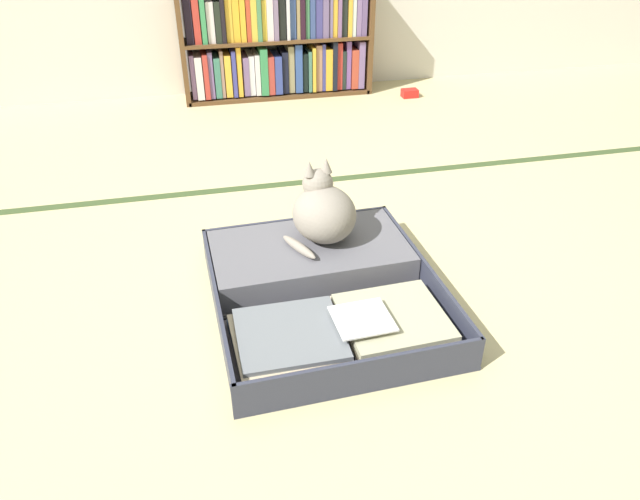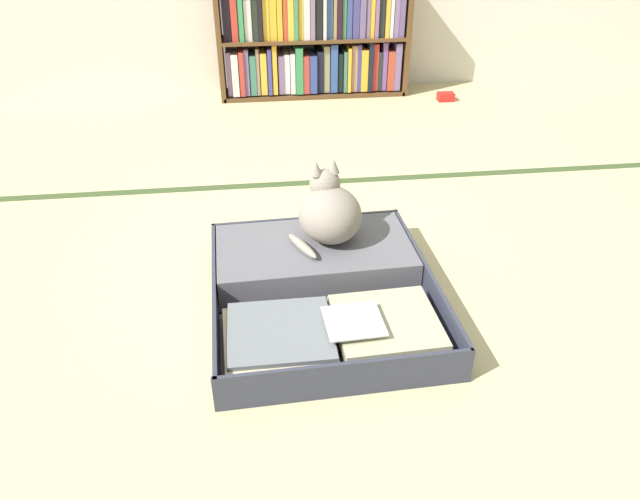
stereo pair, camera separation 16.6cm
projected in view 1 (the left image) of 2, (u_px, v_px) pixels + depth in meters
The scene contains 6 objects.
ground_plane at pixel (329, 310), 1.95m from camera, with size 10.00×10.00×0.00m, color #C4B583.
tatami_border at pixel (280, 184), 2.73m from camera, with size 4.80×0.05×0.00m.
bookshelf at pixel (277, 41), 3.67m from camera, with size 1.19×0.24×0.71m.
open_suitcase at pixel (321, 285), 1.98m from camera, with size 0.74×0.83×0.12m.
black_cat at pixel (322, 212), 2.05m from camera, with size 0.29×0.29×0.28m.
small_red_pouch at pixel (410, 93), 3.80m from camera, with size 0.10×0.07×0.05m.
Camera 1 is at (-0.37, -1.49, 1.21)m, focal length 33.25 mm.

